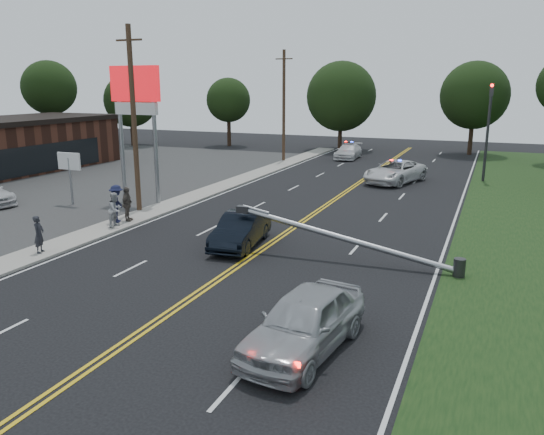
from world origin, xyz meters
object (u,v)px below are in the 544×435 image
at_px(utility_pole_mid, 134,120).
at_px(bystander_d, 127,204).
at_px(pylon_sign, 136,102).
at_px(traffic_signal, 488,124).
at_px(emergency_a, 395,172).
at_px(bystander_a, 39,234).
at_px(bystander_b, 115,210).
at_px(fallen_streetlight, 356,241).
at_px(emergency_b, 348,151).
at_px(utility_pole_far, 284,106).
at_px(small_sign, 69,166).
at_px(bystander_c, 117,204).
at_px(crashed_sedan, 241,230).
at_px(waiting_sedan, 305,322).

bearing_deg(utility_pole_mid, bystander_d, -66.62).
distance_m(pylon_sign, traffic_signal, 24.75).
height_order(emergency_a, bystander_a, bystander_a).
bearing_deg(utility_pole_mid, bystander_b, -71.14).
bearing_deg(utility_pole_mid, traffic_signal, 45.80).
height_order(fallen_streetlight, bystander_b, fallen_streetlight).
bearing_deg(emergency_b, bystander_a, -98.32).
bearing_deg(utility_pole_far, bystander_b, -87.36).
distance_m(small_sign, bystander_c, 6.23).
distance_m(emergency_b, bystander_a, 34.51).
bearing_deg(crashed_sedan, small_sign, 157.19).
height_order(emergency_a, emergency_b, emergency_a).
bearing_deg(pylon_sign, waiting_sedan, -41.73).
height_order(fallen_streetlight, utility_pole_mid, utility_pole_mid).
bearing_deg(bystander_d, bystander_b, 174.36).
xyz_separation_m(traffic_signal, emergency_a, (-5.94, -3.17, -3.40)).
height_order(utility_pole_mid, bystander_d, utility_pole_mid).
bearing_deg(emergency_b, bystander_c, -100.16).
xyz_separation_m(fallen_streetlight, utility_pole_mid, (-13.39, 4.00, 4.17)).
height_order(crashed_sedan, bystander_a, bystander_a).
distance_m(crashed_sedan, bystander_a, 8.40).
distance_m(waiting_sedan, bystander_d, 15.87).
distance_m(waiting_sedan, bystander_a, 13.35).
distance_m(bystander_b, bystander_d, 1.17).
bearing_deg(emergency_a, emergency_b, 136.77).
height_order(fallen_streetlight, bystander_c, bystander_c).
bearing_deg(bystander_c, utility_pole_far, -20.82).
relative_size(utility_pole_mid, bystander_a, 6.36).
height_order(traffic_signal, emergency_a, traffic_signal).
relative_size(pylon_sign, waiting_sedan, 1.65).
bearing_deg(bystander_b, emergency_a, -32.97).
height_order(traffic_signal, fallen_streetlight, traffic_signal).
height_order(emergency_b, bystander_a, bystander_a).
height_order(bystander_b, bystander_d, bystander_d).
bearing_deg(small_sign, waiting_sedan, -31.70).
distance_m(fallen_streetlight, bystander_c, 12.78).
xyz_separation_m(crashed_sedan, bystander_a, (-7.14, -4.43, 0.17)).
bearing_deg(pylon_sign, bystander_b, -65.53).
bearing_deg(utility_pole_mid, small_sign, 180.00).
xyz_separation_m(crashed_sedan, emergency_a, (3.44, 18.47, 0.07)).
relative_size(utility_pole_mid, crashed_sedan, 2.25).
distance_m(emergency_a, emergency_b, 13.09).
xyz_separation_m(pylon_sign, emergency_a, (12.86, 12.83, -5.19)).
bearing_deg(traffic_signal, pylon_sign, -139.61).
distance_m(utility_pole_mid, utility_pole_far, 22.00).
distance_m(fallen_streetlight, utility_pole_far, 29.54).
distance_m(traffic_signal, bystander_c, 26.85).
bearing_deg(small_sign, bystander_a, -54.39).
xyz_separation_m(bystander_c, bystander_d, (0.31, 0.42, -0.08)).
distance_m(traffic_signal, crashed_sedan, 23.83).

